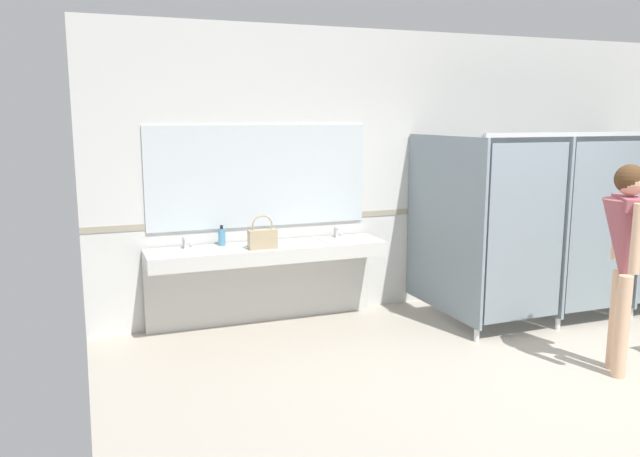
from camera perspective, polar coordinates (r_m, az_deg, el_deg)
The scene contains 9 objects.
ground_plane at distance 5.67m, azimuth 23.71°, elevation -13.04°, with size 7.61×5.66×0.10m, color #B2A899.
wall_back at distance 7.32m, azimuth 10.27°, elevation 5.21°, with size 7.61×0.12×3.00m, color silver.
wall_back_tile_band at distance 7.32m, azimuth 10.42°, elevation 1.67°, with size 7.61×0.01×0.06m, color #9E937F.
vanity_counter at distance 6.39m, azimuth -4.88°, elevation -3.37°, with size 2.37×0.53×0.95m.
mirror_panel at distance 6.43m, azimuth -5.48°, elevation 4.71°, with size 2.27×0.02×1.02m, color silver.
bathroom_stalls at distance 7.22m, azimuth 21.62°, elevation 0.79°, with size 2.92×1.42×1.95m.
person_standing at distance 5.63m, azimuth 25.81°, elevation -1.13°, with size 0.55×0.55×1.73m.
handbag at distance 6.09m, azimuth -5.19°, elevation -0.83°, with size 0.27×0.11×0.33m.
soap_dispenser at distance 6.30m, azimuth -8.83°, elevation -0.74°, with size 0.07×0.07×0.20m.
Camera 1 is at (-3.77, -3.66, 2.09)m, focal length 35.56 mm.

